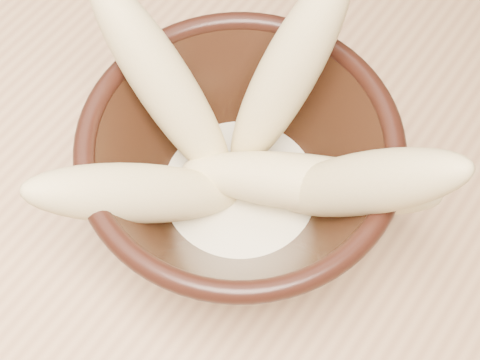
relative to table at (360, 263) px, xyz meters
The scene contains 8 objects.
table is the anchor object (origin of this frame).
bowl 0.18m from the table, 151.82° to the right, with size 0.22×0.22×0.12m.
milk_puddle 0.16m from the table, 151.82° to the right, with size 0.13×0.13×0.02m, color beige.
banana_upright 0.22m from the table, behind, with size 0.04×0.04×0.18m, color #D6C37E.
banana_left 0.26m from the table, 164.78° to the right, with size 0.04×0.04×0.18m, color #D6C37E.
banana_right 0.20m from the table, 116.52° to the right, with size 0.04×0.04×0.18m, color #D6C37E.
banana_across 0.17m from the table, 145.73° to the right, with size 0.04×0.04×0.18m, color #D6C37E.
banana_front 0.25m from the table, 139.89° to the right, with size 0.04×0.04×0.17m, color #D6C37E.
Camera 1 is at (0.03, -0.24, 1.25)m, focal length 50.00 mm.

